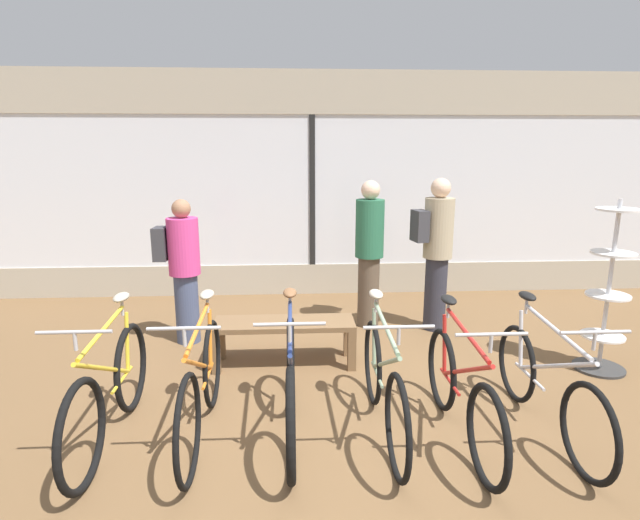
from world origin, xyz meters
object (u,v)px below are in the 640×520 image
at_px(bicycle_far_left, 110,391).
at_px(customer_mid_floor, 436,249).
at_px(bicycle_far_right, 547,386).
at_px(customer_by_window, 183,267).
at_px(bicycle_right, 461,392).
at_px(bicycle_center_right, 383,384).
at_px(accessory_rack, 607,302).
at_px(customer_near_rack, 370,249).
at_px(display_bench, 284,329).
at_px(bicycle_left, 202,386).
at_px(bicycle_center_left, 291,385).

bearing_deg(bicycle_far_left, customer_mid_floor, 35.89).
height_order(bicycle_far_right, customer_by_window, customer_by_window).
bearing_deg(bicycle_right, bicycle_center_right, 167.22).
distance_m(accessory_rack, customer_near_rack, 2.53).
relative_size(bicycle_center_right, accessory_rack, 1.02).
height_order(accessory_rack, customer_by_window, accessory_rack).
xyz_separation_m(display_bench, customer_mid_floor, (1.78, 0.91, 0.61)).
height_order(bicycle_far_left, bicycle_left, bicycle_left).
height_order(bicycle_center_left, customer_near_rack, customer_near_rack).
distance_m(bicycle_right, customer_near_rack, 2.60).
height_order(bicycle_right, customer_mid_floor, customer_mid_floor).
bearing_deg(bicycle_far_right, customer_near_rack, 111.95).
bearing_deg(accessory_rack, bicycle_left, -165.52).
xyz_separation_m(bicycle_center_right, bicycle_right, (0.56, -0.13, -0.02)).
relative_size(bicycle_center_right, customer_by_window, 1.07).
relative_size(bicycle_center_left, display_bench, 1.24).
height_order(bicycle_far_left, accessory_rack, accessory_rack).
relative_size(bicycle_far_left, bicycle_left, 0.99).
bearing_deg(accessory_rack, bicycle_center_right, -157.26).
bearing_deg(customer_by_window, bicycle_center_left, -58.81).
distance_m(bicycle_far_right, customer_by_window, 3.75).
bearing_deg(bicycle_center_right, bicycle_center_left, 179.03).
relative_size(bicycle_center_left, customer_mid_floor, 0.96).
xyz_separation_m(bicycle_left, bicycle_center_left, (0.66, -0.01, -0.00)).
distance_m(bicycle_far_left, customer_by_window, 2.02).
bearing_deg(customer_by_window, bicycle_center_right, -46.22).
relative_size(bicycle_left, display_bench, 1.25).
distance_m(bicycle_center_right, accessory_rack, 2.56).
bearing_deg(bicycle_far_right, accessory_rack, 43.54).
height_order(bicycle_left, customer_near_rack, customer_near_rack).
xyz_separation_m(bicycle_left, bicycle_right, (1.92, -0.15, -0.03)).
distance_m(bicycle_center_left, display_bench, 1.28).
relative_size(bicycle_left, customer_mid_floor, 0.96).
bearing_deg(bicycle_far_right, bicycle_left, 177.98).
relative_size(bicycle_left, bicycle_right, 1.04).
xyz_separation_m(accessory_rack, customer_near_rack, (-2.09, 1.40, 0.27)).
bearing_deg(customer_mid_floor, display_bench, -152.84).
distance_m(bicycle_right, accessory_rack, 2.13).
distance_m(bicycle_left, customer_by_window, 2.05).
height_order(bicycle_left, bicycle_far_right, bicycle_left).
xyz_separation_m(bicycle_far_left, customer_near_rack, (2.28, 2.39, 0.56)).
height_order(bicycle_left, customer_by_window, customer_by_window).
xyz_separation_m(bicycle_center_left, display_bench, (-0.07, 1.27, -0.03)).
distance_m(display_bench, customer_mid_floor, 2.09).
height_order(accessory_rack, customer_near_rack, customer_near_rack).
xyz_separation_m(bicycle_center_left, bicycle_right, (1.26, -0.14, -0.02)).
height_order(bicycle_left, bicycle_center_right, bicycle_left).
relative_size(display_bench, customer_by_window, 0.87).
relative_size(bicycle_left, customer_by_window, 1.08).
height_order(bicycle_left, bicycle_right, bicycle_left).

